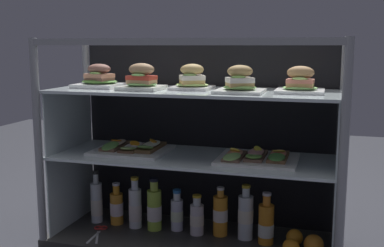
{
  "coord_description": "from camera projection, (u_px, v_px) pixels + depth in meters",
  "views": [
    {
      "loc": [
        0.59,
        -1.99,
        0.91
      ],
      "look_at": [
        0.0,
        0.0,
        0.56
      ],
      "focal_mm": 44.25,
      "sensor_mm": 36.0,
      "label": 1
    }
  ],
  "objects": [
    {
      "name": "plated_roll_sandwich_center",
      "position": [
        99.0,
        79.0,
        2.2
      ],
      "size": [
        0.2,
        0.2,
        0.11
      ],
      "color": "white",
      "rests_on": "shelf_upper_glass"
    },
    {
      "name": "riser_lower_tier",
      "position": [
        192.0,
        198.0,
        2.16
      ],
      "size": [
        1.25,
        0.41,
        0.37
      ],
      "color": "silver",
      "rests_on": "case_base_deck"
    },
    {
      "name": "juice_bottle_front_second",
      "position": [
        246.0,
        216.0,
        2.15
      ],
      "size": [
        0.07,
        0.07,
        0.25
      ],
      "color": "white",
      "rests_on": "case_base_deck"
    },
    {
      "name": "shelf_upper_glass",
      "position": [
        192.0,
        91.0,
        2.08
      ],
      "size": [
        1.26,
        0.43,
        0.01
      ],
      "primitive_type": "cube",
      "color": "silver",
      "rests_on": "riser_upper_tier"
    },
    {
      "name": "kitchen_scissors",
      "position": [
        99.0,
        230.0,
        2.25
      ],
      "size": [
        0.11,
        0.2,
        0.01
      ],
      "color": "silver",
      "rests_on": "case_base_deck"
    },
    {
      "name": "juice_bottle_near_post",
      "position": [
        135.0,
        208.0,
        2.28
      ],
      "size": [
        0.06,
        0.06,
        0.25
      ],
      "color": "white",
      "rests_on": "case_base_deck"
    },
    {
      "name": "open_sandwich_tray_left_of_center",
      "position": [
        257.0,
        157.0,
        2.04
      ],
      "size": [
        0.34,
        0.29,
        0.06
      ],
      "color": "white",
      "rests_on": "shelf_lower_glass"
    },
    {
      "name": "juice_bottle_front_fourth",
      "position": [
        154.0,
        209.0,
        2.25
      ],
      "size": [
        0.07,
        0.07,
        0.25
      ],
      "color": "#AFD844",
      "rests_on": "case_base_deck"
    },
    {
      "name": "plated_roll_sandwich_mid_left",
      "position": [
        300.0,
        83.0,
        1.95
      ],
      "size": [
        0.2,
        0.2,
        0.11
      ],
      "color": "white",
      "rests_on": "shelf_upper_glass"
    },
    {
      "name": "juice_bottle_back_center",
      "position": [
        117.0,
        207.0,
        2.33
      ],
      "size": [
        0.06,
        0.06,
        0.21
      ],
      "color": "orange",
      "rests_on": "case_base_deck"
    },
    {
      "name": "case_base_deck",
      "position": [
        192.0,
        240.0,
        2.19
      ],
      "size": [
        1.32,
        0.48,
        0.03
      ],
      "primitive_type": "cube",
      "color": "#343331",
      "rests_on": "ground"
    },
    {
      "name": "orange_fruit_near_left_post",
      "position": [
        291.0,
        247.0,
        1.99
      ],
      "size": [
        0.07,
        0.07,
        0.07
      ],
      "primitive_type": "sphere",
      "color": "orange",
      "rests_on": "case_base_deck"
    },
    {
      "name": "juice_bottle_front_left_end",
      "position": [
        197.0,
        218.0,
        2.2
      ],
      "size": [
        0.07,
        0.07,
        0.19
      ],
      "color": "silver",
      "rests_on": "case_base_deck"
    },
    {
      "name": "juice_bottle_back_left",
      "position": [
        266.0,
        224.0,
        2.1
      ],
      "size": [
        0.07,
        0.07,
        0.23
      ],
      "color": "orange",
      "rests_on": "case_base_deck"
    },
    {
      "name": "juice_bottle_back_right",
      "position": [
        97.0,
        203.0,
        2.35
      ],
      "size": [
        0.06,
        0.06,
        0.26
      ],
      "color": "white",
      "rests_on": "case_base_deck"
    },
    {
      "name": "plated_roll_sandwich_right_of_center",
      "position": [
        192.0,
        80.0,
        2.1
      ],
      "size": [
        0.17,
        0.17,
        0.11
      ],
      "color": "white",
      "rests_on": "shelf_upper_glass"
    },
    {
      "name": "orange_fruit_beside_bottles",
      "position": [
        295.0,
        237.0,
        2.08
      ],
      "size": [
        0.07,
        0.07,
        0.07
      ],
      "primitive_type": "sphere",
      "color": "orange",
      "rests_on": "case_base_deck"
    },
    {
      "name": "plated_roll_sandwich_far_left",
      "position": [
        240.0,
        83.0,
        1.95
      ],
      "size": [
        0.2,
        0.2,
        0.11
      ],
      "color": "white",
      "rests_on": "shelf_upper_glass"
    },
    {
      "name": "case_frame",
      "position": [
        200.0,
        130.0,
        2.23
      ],
      "size": [
        1.32,
        0.48,
        0.94
      ],
      "color": "gray",
      "rests_on": "ground"
    },
    {
      "name": "open_sandwich_tray_mid_left",
      "position": [
        132.0,
        148.0,
        2.21
      ],
      "size": [
        0.34,
        0.29,
        0.06
      ],
      "color": "white",
      "rests_on": "shelf_lower_glass"
    },
    {
      "name": "ground_plane",
      "position": [
        192.0,
        245.0,
        2.19
      ],
      "size": [
        6.0,
        6.0,
        0.02
      ],
      "primitive_type": "cube",
      "color": "#32333A",
      "rests_on": "ground"
    },
    {
      "name": "riser_upper_tier",
      "position": [
        192.0,
        125.0,
        2.1
      ],
      "size": [
        1.25,
        0.41,
        0.29
      ],
      "color": "silver",
      "rests_on": "shelf_lower_glass"
    },
    {
      "name": "juice_bottle_tucked_behind",
      "position": [
        220.0,
        215.0,
        2.19
      ],
      "size": [
        0.07,
        0.07,
        0.23
      ],
      "color": "orange",
      "rests_on": "case_base_deck"
    },
    {
      "name": "juice_bottle_front_middle",
      "position": [
        177.0,
        213.0,
        2.25
      ],
      "size": [
        0.06,
        0.06,
        0.2
      ],
      "color": "silver",
      "rests_on": "case_base_deck"
    },
    {
      "name": "shelf_lower_glass",
      "position": [
        192.0,
        158.0,
        2.12
      ],
      "size": [
        1.26,
        0.43,
        0.01
      ],
      "primitive_type": "cube",
      "color": "silver",
      "rests_on": "riser_lower_tier"
    },
    {
      "name": "orange_fruit_rolled_forward",
      "position": [
        314.0,
        244.0,
        2.0
      ],
      "size": [
        0.08,
        0.08,
        0.08
      ],
      "primitive_type": "sphere",
      "color": "orange",
      "rests_on": "case_base_deck"
    },
    {
      "name": "plated_roll_sandwich_far_right",
      "position": [
        142.0,
        80.0,
        2.08
      ],
      "size": [
        0.18,
        0.18,
        0.12
      ],
      "color": "white",
      "rests_on": "shelf_upper_glass"
    }
  ]
}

